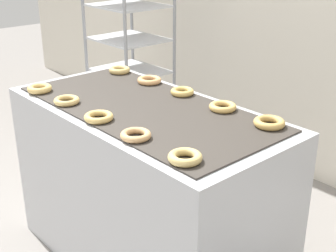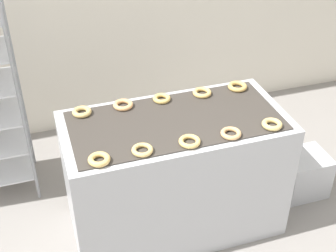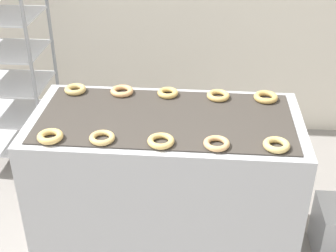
{
  "view_description": "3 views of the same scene",
  "coord_description": "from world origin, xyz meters",
  "px_view_note": "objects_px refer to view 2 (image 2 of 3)",
  "views": [
    {
      "loc": [
        1.64,
        -0.7,
        1.68
      ],
      "look_at": [
        0.0,
        0.76,
        0.76
      ],
      "focal_mm": 50.0,
      "sensor_mm": 36.0,
      "label": 1
    },
    {
      "loc": [
        -0.81,
        -1.72,
        2.54
      ],
      "look_at": [
        0.0,
        0.76,
        0.76
      ],
      "focal_mm": 50.0,
      "sensor_mm": 36.0,
      "label": 2
    },
    {
      "loc": [
        0.19,
        -1.53,
        2.11
      ],
      "look_at": [
        0.0,
        0.76,
        0.76
      ],
      "focal_mm": 50.0,
      "sensor_mm": 36.0,
      "label": 3
    }
  ],
  "objects_px": {
    "fryer_machine": "(175,175)",
    "donut_near_right": "(231,133)",
    "donut_far_right": "(202,93)",
    "donut_near_leftmost": "(99,159)",
    "donut_far_left": "(123,105)",
    "donut_far_leftmost": "(82,112)",
    "donut_near_center": "(189,141)",
    "donut_far_center": "(162,98)",
    "glaze_bin": "(303,174)",
    "donut_near_left": "(142,150)",
    "donut_near_rightmost": "(272,124)",
    "donut_far_rightmost": "(237,86)"
  },
  "relations": [
    {
      "from": "donut_near_leftmost",
      "to": "glaze_bin",
      "type": "bearing_deg",
      "value": 9.98
    },
    {
      "from": "donut_near_right",
      "to": "donut_far_center",
      "type": "distance_m",
      "value": 0.59
    },
    {
      "from": "donut_near_leftmost",
      "to": "donut_near_center",
      "type": "height_order",
      "value": "donut_near_leftmost"
    },
    {
      "from": "donut_near_rightmost",
      "to": "donut_far_right",
      "type": "relative_size",
      "value": 0.99
    },
    {
      "from": "donut_near_right",
      "to": "donut_far_right",
      "type": "height_order",
      "value": "donut_far_right"
    },
    {
      "from": "donut_far_leftmost",
      "to": "donut_far_rightmost",
      "type": "relative_size",
      "value": 0.92
    },
    {
      "from": "donut_far_right",
      "to": "donut_near_rightmost",
      "type": "bearing_deg",
      "value": -61.67
    },
    {
      "from": "fryer_machine",
      "to": "glaze_bin",
      "type": "xyz_separation_m",
      "value": [
        1.07,
        0.02,
        -0.28
      ]
    },
    {
      "from": "fryer_machine",
      "to": "donut_near_right",
      "type": "xyz_separation_m",
      "value": [
        0.27,
        -0.26,
        0.47
      ]
    },
    {
      "from": "donut_near_rightmost",
      "to": "donut_far_rightmost",
      "type": "relative_size",
      "value": 0.94
    },
    {
      "from": "donut_near_left",
      "to": "donut_far_left",
      "type": "xyz_separation_m",
      "value": [
        0.01,
        0.51,
        0.0
      ]
    },
    {
      "from": "donut_near_right",
      "to": "donut_far_rightmost",
      "type": "xyz_separation_m",
      "value": [
        0.28,
        0.51,
        0.0
      ]
    },
    {
      "from": "glaze_bin",
      "to": "donut_near_center",
      "type": "xyz_separation_m",
      "value": [
        -1.07,
        -0.28,
        0.75
      ]
    },
    {
      "from": "glaze_bin",
      "to": "donut_near_rightmost",
      "type": "relative_size",
      "value": 2.71
    },
    {
      "from": "fryer_machine",
      "to": "donut_far_leftmost",
      "type": "distance_m",
      "value": 0.77
    },
    {
      "from": "donut_near_right",
      "to": "donut_far_center",
      "type": "bearing_deg",
      "value": 118.07
    },
    {
      "from": "donut_near_rightmost",
      "to": "donut_far_rightmost",
      "type": "bearing_deg",
      "value": 90.17
    },
    {
      "from": "fryer_machine",
      "to": "donut_far_leftmost",
      "type": "xyz_separation_m",
      "value": [
        -0.55,
        0.26,
        0.47
      ]
    },
    {
      "from": "fryer_machine",
      "to": "donut_near_left",
      "type": "bearing_deg",
      "value": -138.43
    },
    {
      "from": "donut_far_leftmost",
      "to": "donut_far_right",
      "type": "height_order",
      "value": "donut_far_leftmost"
    },
    {
      "from": "fryer_machine",
      "to": "donut_far_center",
      "type": "distance_m",
      "value": 0.53
    },
    {
      "from": "donut_near_right",
      "to": "donut_far_leftmost",
      "type": "height_order",
      "value": "donut_far_leftmost"
    },
    {
      "from": "donut_near_center",
      "to": "donut_near_right",
      "type": "relative_size",
      "value": 1.04
    },
    {
      "from": "donut_near_leftmost",
      "to": "donut_near_left",
      "type": "relative_size",
      "value": 1.01
    },
    {
      "from": "donut_near_center",
      "to": "donut_far_center",
      "type": "bearing_deg",
      "value": 90.86
    },
    {
      "from": "donut_near_left",
      "to": "donut_far_left",
      "type": "relative_size",
      "value": 0.95
    },
    {
      "from": "donut_near_center",
      "to": "donut_far_left",
      "type": "distance_m",
      "value": 0.59
    },
    {
      "from": "donut_near_left",
      "to": "donut_far_left",
      "type": "distance_m",
      "value": 0.51
    },
    {
      "from": "fryer_machine",
      "to": "donut_far_rightmost",
      "type": "relative_size",
      "value": 10.7
    },
    {
      "from": "donut_near_rightmost",
      "to": "donut_far_leftmost",
      "type": "distance_m",
      "value": 1.21
    },
    {
      "from": "donut_near_center",
      "to": "donut_far_leftmost",
      "type": "bearing_deg",
      "value": 136.74
    },
    {
      "from": "glaze_bin",
      "to": "donut_near_center",
      "type": "bearing_deg",
      "value": -165.51
    },
    {
      "from": "donut_near_right",
      "to": "donut_far_left",
      "type": "xyz_separation_m",
      "value": [
        -0.54,
        0.52,
        0.0
      ]
    },
    {
      "from": "glaze_bin",
      "to": "donut_near_left",
      "type": "relative_size",
      "value": 2.75
    },
    {
      "from": "donut_near_center",
      "to": "donut_far_rightmost",
      "type": "bearing_deg",
      "value": 42.85
    },
    {
      "from": "donut_near_center",
      "to": "donut_near_rightmost",
      "type": "xyz_separation_m",
      "value": [
        0.55,
        0.01,
        0.0
      ]
    },
    {
      "from": "donut_near_leftmost",
      "to": "donut_near_right",
      "type": "distance_m",
      "value": 0.8
    },
    {
      "from": "donut_near_leftmost",
      "to": "donut_far_leftmost",
      "type": "height_order",
      "value": "same"
    },
    {
      "from": "glaze_bin",
      "to": "donut_near_left",
      "type": "distance_m",
      "value": 1.57
    },
    {
      "from": "fryer_machine",
      "to": "donut_near_rightmost",
      "type": "distance_m",
      "value": 0.76
    },
    {
      "from": "donut_far_left",
      "to": "glaze_bin",
      "type": "bearing_deg",
      "value": -10.2
    },
    {
      "from": "glaze_bin",
      "to": "donut_near_leftmost",
      "type": "height_order",
      "value": "donut_near_leftmost"
    },
    {
      "from": "donut_far_left",
      "to": "donut_near_rightmost",
      "type": "bearing_deg",
      "value": -31.82
    },
    {
      "from": "donut_near_leftmost",
      "to": "donut_far_rightmost",
      "type": "distance_m",
      "value": 1.2
    },
    {
      "from": "donut_near_leftmost",
      "to": "donut_far_left",
      "type": "relative_size",
      "value": 0.96
    },
    {
      "from": "donut_near_right",
      "to": "donut_near_center",
      "type": "bearing_deg",
      "value": -179.88
    },
    {
      "from": "fryer_machine",
      "to": "donut_far_right",
      "type": "bearing_deg",
      "value": 41.6
    },
    {
      "from": "donut_near_rightmost",
      "to": "donut_far_left",
      "type": "xyz_separation_m",
      "value": [
        -0.82,
        0.51,
        -0.0
      ]
    },
    {
      "from": "donut_near_rightmost",
      "to": "donut_far_left",
      "type": "bearing_deg",
      "value": 148.18
    },
    {
      "from": "donut_near_right",
      "to": "donut_near_left",
      "type": "bearing_deg",
      "value": 179.43
    }
  ]
}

